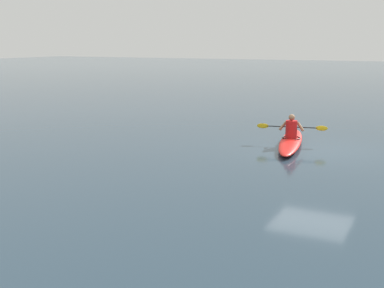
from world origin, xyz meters
The scene contains 3 objects.
ground_plane centered at (0.00, 0.00, 0.00)m, with size 160.00×160.00×0.00m, color #283D4C.
kayak centered at (0.89, -0.36, 0.13)m, with size 1.62×4.70×0.26m.
kayaker centered at (0.90, -0.38, 0.59)m, with size 2.32×0.65×0.79m.
Camera 1 is at (-3.58, 16.02, 3.42)m, focal length 47.28 mm.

